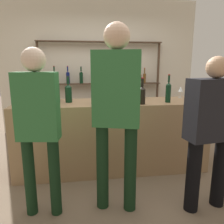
% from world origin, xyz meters
% --- Properties ---
extents(ground_plane, '(16.00, 16.00, 0.00)m').
position_xyz_m(ground_plane, '(0.00, 0.00, 0.00)').
color(ground_plane, '#7A6651').
extents(bar_counter, '(2.58, 0.70, 0.96)m').
position_xyz_m(bar_counter, '(0.00, 0.00, 0.48)').
color(bar_counter, '#997551').
rests_on(bar_counter, ground_plane).
extents(back_wall, '(4.18, 0.12, 2.80)m').
position_xyz_m(back_wall, '(0.00, 1.95, 1.40)').
color(back_wall, beige).
rests_on(back_wall, ground_plane).
extents(back_shelf, '(2.58, 0.18, 1.93)m').
position_xyz_m(back_shelf, '(-0.01, 1.77, 1.28)').
color(back_shelf, '#4C3828').
rests_on(back_shelf, ground_plane).
extents(counter_bottle_0, '(0.07, 0.07, 0.37)m').
position_xyz_m(counter_bottle_0, '(0.74, -0.15, 1.11)').
color(counter_bottle_0, black).
rests_on(counter_bottle_0, bar_counter).
extents(counter_bottle_1, '(0.08, 0.08, 0.34)m').
position_xyz_m(counter_bottle_1, '(0.35, -0.24, 1.09)').
color(counter_bottle_1, black).
rests_on(counter_bottle_1, bar_counter).
extents(counter_bottle_2, '(0.09, 0.09, 0.35)m').
position_xyz_m(counter_bottle_2, '(0.45, 0.22, 1.10)').
color(counter_bottle_2, black).
rests_on(counter_bottle_2, bar_counter).
extents(counter_bottle_3, '(0.07, 0.07, 0.35)m').
position_xyz_m(counter_bottle_3, '(-0.24, -0.12, 1.10)').
color(counter_bottle_3, black).
rests_on(counter_bottle_3, bar_counter).
extents(counter_bottle_4, '(0.09, 0.09, 0.35)m').
position_xyz_m(counter_bottle_4, '(-0.58, 0.03, 1.09)').
color(counter_bottle_4, black).
rests_on(counter_bottle_4, bar_counter).
extents(wine_glass, '(0.07, 0.07, 0.17)m').
position_xyz_m(wine_glass, '(1.08, 0.22, 1.09)').
color(wine_glass, silver).
rests_on(wine_glass, bar_counter).
extents(ice_bucket, '(0.22, 0.22, 0.25)m').
position_xyz_m(ice_bucket, '(-0.80, 0.08, 1.09)').
color(ice_bucket, black).
rests_on(ice_bucket, bar_counter).
extents(cork_jar, '(0.12, 0.12, 0.16)m').
position_xyz_m(cork_jar, '(0.01, 0.05, 1.04)').
color(cork_jar, silver).
rests_on(cork_jar, bar_counter).
extents(server_behind_counter, '(0.44, 0.24, 1.57)m').
position_xyz_m(server_behind_counter, '(0.28, 0.86, 0.92)').
color(server_behind_counter, '#121C33').
rests_on(server_behind_counter, ground_plane).
extents(customer_center, '(0.48, 0.31, 1.82)m').
position_xyz_m(customer_center, '(-0.08, -0.92, 1.09)').
color(customer_center, black).
rests_on(customer_center, ground_plane).
extents(customer_left, '(0.40, 0.22, 1.61)m').
position_xyz_m(customer_left, '(-0.81, -0.91, 0.96)').
color(customer_left, black).
rests_on(customer_left, ground_plane).
extents(customer_right, '(0.52, 0.29, 1.53)m').
position_xyz_m(customer_right, '(0.83, -1.03, 0.88)').
color(customer_right, black).
rests_on(customer_right, ground_plane).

